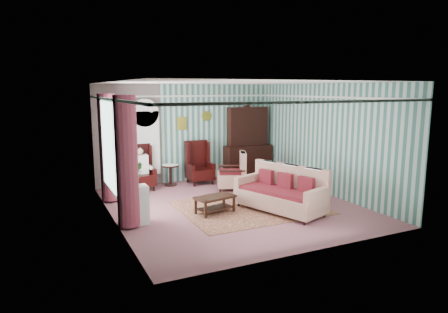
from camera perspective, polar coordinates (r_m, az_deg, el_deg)
name	(u,v)px	position (r m, az deg, el deg)	size (l,w,h in m)	color
floor	(232,206)	(9.61, 1.21, -7.06)	(6.00, 6.00, 0.00)	#874F58
room_shell	(205,122)	(9.13, -2.72, 4.90)	(5.53, 6.02, 2.91)	#37655E
bookcase	(145,147)	(11.53, -11.18, 1.28)	(0.80, 0.28, 2.24)	silver
dresser_hutch	(248,140)	(12.59, 3.44, 2.42)	(1.50, 0.56, 2.36)	black
wingback_left	(140,168)	(11.18, -11.84, -1.57)	(0.76, 0.80, 1.25)	black
wingback_right	(200,163)	(11.70, -3.49, -0.89)	(0.76, 0.80, 1.25)	black
seated_woman	(141,169)	(11.18, -11.84, -1.75)	(0.44, 0.40, 1.18)	beige
round_side_table	(171,175)	(11.62, -7.64, -2.67)	(0.50, 0.50, 0.60)	black
nest_table	(296,178)	(11.53, 10.25, -2.98)	(0.45, 0.38, 0.54)	black
plant_stand	(134,205)	(8.45, -12.67, -6.82)	(0.55, 0.35, 0.80)	white
rug	(249,207)	(9.48, 3.66, -7.26)	(3.20, 2.60, 0.01)	#541C25
sofa	(280,187)	(9.13, 8.04, -4.36)	(2.09, 1.00, 1.13)	beige
floral_armchair	(231,173)	(11.07, 1.06, -2.38)	(0.86, 0.72, 0.91)	#B4A58C
coffee_table	(215,205)	(9.01, -1.30, -6.89)	(0.89, 0.48, 0.40)	black
potted_plant_a	(133,177)	(8.24, -12.86, -2.92)	(0.37, 0.32, 0.41)	#244A17
potted_plant_b	(136,173)	(8.42, -12.48, -2.35)	(0.27, 0.22, 0.49)	#245A1C
potted_plant_c	(131,176)	(8.36, -13.09, -2.75)	(0.23, 0.23, 0.40)	#1C5B20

